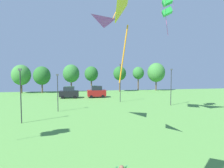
{
  "coord_description": "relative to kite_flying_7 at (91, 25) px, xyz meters",
  "views": [
    {
      "loc": [
        -4.04,
        1.88,
        6.04
      ],
      "look_at": [
        -1.98,
        14.14,
        5.16
      ],
      "focal_mm": 32.0,
      "sensor_mm": 36.0,
      "label": 1
    }
  ],
  "objects": [
    {
      "name": "treeline_tree_6",
      "position": [
        21.67,
        41.02,
        -4.01
      ],
      "size": [
        5.11,
        5.11,
        8.12
      ],
      "color": "brown",
      "rests_on": "ground"
    },
    {
      "name": "light_post_2",
      "position": [
        14.64,
        17.01,
        -5.79
      ],
      "size": [
        0.36,
        0.2,
        6.24
      ],
      "color": "#2D2D33",
      "rests_on": "ground"
    },
    {
      "name": "kite_flying_9",
      "position": [
        10.72,
        10.63,
        5.02
      ],
      "size": [
        1.7,
        1.6,
        4.93
      ],
      "color": "green"
    },
    {
      "name": "treeline_tree_3",
      "position": [
        2.72,
        42.63,
        -4.38
      ],
      "size": [
        3.87,
        3.87,
        7.08
      ],
      "color": "brown",
      "rests_on": "ground"
    },
    {
      "name": "kite_flying_7",
      "position": [
        0.0,
        0.0,
        0.0
      ],
      "size": [
        1.73,
        2.4,
        0.66
      ],
      "color": "purple"
    },
    {
      "name": "treeline_tree_1",
      "position": [
        -10.35,
        39.76,
        -4.76
      ],
      "size": [
        4.41,
        4.41,
        6.99
      ],
      "color": "brown",
      "rests_on": "ground"
    },
    {
      "name": "light_post_1",
      "position": [
        -7.35,
        8.98,
        -5.81
      ],
      "size": [
        0.36,
        0.2,
        6.2
      ],
      "color": "#2D2D33",
      "rests_on": "ground"
    },
    {
      "name": "light_post_3",
      "position": [
        -3.91,
        14.91,
        -6.19
      ],
      "size": [
        0.36,
        0.2,
        5.46
      ],
      "color": "#2D2D33",
      "rests_on": "ground"
    },
    {
      "name": "treeline_tree_4",
      "position": [
        10.46,
        39.88,
        -4.26
      ],
      "size": [
        3.57,
        3.57,
        7.05
      ],
      "color": "brown",
      "rests_on": "ground"
    },
    {
      "name": "treeline_tree_0",
      "position": [
        -15.56,
        40.18,
        -4.57
      ],
      "size": [
        4.81,
        4.81,
        7.4
      ],
      "color": "brown",
      "rests_on": "ground"
    },
    {
      "name": "parked_car_leftmost",
      "position": [
        -2.95,
        28.76,
        -8.11
      ],
      "size": [
        4.17,
        2.15,
        2.46
      ],
      "rotation": [
        0.0,
        0.0,
        -0.06
      ],
      "color": "black",
      "rests_on": "ground"
    },
    {
      "name": "treeline_tree_2",
      "position": [
        -2.92,
        41.98,
        -4.26
      ],
      "size": [
        4.56,
        4.56,
        7.57
      ],
      "color": "brown",
      "rests_on": "ground"
    },
    {
      "name": "parked_car_second_from_left",
      "position": [
        2.96,
        28.69,
        -8.06
      ],
      "size": [
        4.07,
        2.17,
        2.58
      ],
      "rotation": [
        0.0,
        0.0,
        0.04
      ],
      "color": "maroon",
      "rests_on": "ground"
    },
    {
      "name": "light_post_0",
      "position": [
        6.85,
        22.01,
        -5.31
      ],
      "size": [
        0.36,
        0.2,
        7.19
      ],
      "color": "#2D2D33",
      "rests_on": "ground"
    },
    {
      "name": "kite_flying_8",
      "position": [
        -1.96,
        5.84,
        2.94
      ],
      "size": [
        2.86,
        3.31,
        0.13
      ],
      "color": "#E54C93"
    },
    {
      "name": "treeline_tree_5",
      "position": [
        16.52,
        42.09,
        -4.21
      ],
      "size": [
        3.35,
        3.35,
        6.98
      ],
      "color": "brown",
      "rests_on": "ground"
    }
  ]
}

